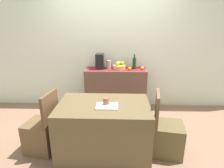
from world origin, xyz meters
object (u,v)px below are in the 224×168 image
at_px(fruit_bowl, 119,67).
at_px(coffee_maker, 100,62).
at_px(chair_by_corner, 167,136).
at_px(sideboard_console, 116,89).
at_px(coffee_cup, 106,102).
at_px(wine_bottle, 134,63).
at_px(chair_near_window, 42,134).
at_px(ceramic_vase, 109,65).
at_px(dining_table, 104,128).
at_px(open_book, 107,106).

xyz_separation_m(fruit_bowl, coffee_maker, (-0.39, 0.00, 0.11)).
bearing_deg(chair_by_corner, sideboard_console, 117.88).
xyz_separation_m(coffee_cup, chair_by_corner, (0.85, 0.04, -0.53)).
bearing_deg(wine_bottle, coffee_cup, -107.95).
bearing_deg(wine_bottle, sideboard_console, -180.00).
bearing_deg(chair_near_window, fruit_bowl, 52.38).
bearing_deg(ceramic_vase, sideboard_console, 0.00).
distance_m(coffee_cup, chair_near_window, 1.06).
height_order(fruit_bowl, chair_by_corner, fruit_bowl).
relative_size(wine_bottle, coffee_maker, 1.00).
distance_m(wine_bottle, ceramic_vase, 0.51).
distance_m(fruit_bowl, coffee_cup, 1.46).
height_order(dining_table, chair_by_corner, chair_by_corner).
bearing_deg(open_book, ceramic_vase, 91.42).
xyz_separation_m(ceramic_vase, coffee_cup, (0.04, -1.45, -0.17)).
bearing_deg(sideboard_console, fruit_bowl, 0.00).
bearing_deg(chair_near_window, sideboard_console, 54.20).
distance_m(dining_table, chair_near_window, 0.89).
distance_m(fruit_bowl, dining_table, 1.53).
distance_m(coffee_cup, chair_by_corner, 1.00).
bearing_deg(coffee_cup, dining_table, 137.04).
bearing_deg(coffee_cup, chair_near_window, 178.02).
bearing_deg(dining_table, chair_near_window, -179.82).
height_order(fruit_bowl, coffee_maker, coffee_maker).
height_order(wine_bottle, ceramic_vase, wine_bottle).
bearing_deg(sideboard_console, chair_by_corner, -62.12).
distance_m(coffee_maker, open_book, 1.53).
height_order(sideboard_console, coffee_maker, coffee_maker).
height_order(dining_table, open_book, open_book).
xyz_separation_m(ceramic_vase, chair_near_window, (-0.88, -1.41, -0.70)).
relative_size(sideboard_console, chair_by_corner, 1.37).
xyz_separation_m(coffee_cup, chair_near_window, (-0.92, 0.03, -0.53)).
xyz_separation_m(fruit_bowl, chair_near_window, (-1.09, -1.41, -0.65)).
bearing_deg(fruit_bowl, chair_near_window, -127.62).
xyz_separation_m(sideboard_console, coffee_cup, (-0.10, -1.45, 0.36)).
height_order(wine_bottle, chair_by_corner, wine_bottle).
bearing_deg(sideboard_console, dining_table, -95.55).
relative_size(fruit_bowl, chair_by_corner, 0.28).
xyz_separation_m(sideboard_console, ceramic_vase, (-0.14, 0.00, 0.53)).
xyz_separation_m(fruit_bowl, coffee_cup, (-0.17, -1.45, -0.12)).
bearing_deg(open_book, chair_near_window, 174.75).
bearing_deg(fruit_bowl, open_book, -96.00).
relative_size(coffee_cup, chair_near_window, 0.12).
relative_size(ceramic_vase, open_book, 0.64).
bearing_deg(ceramic_vase, fruit_bowl, 0.00).
xyz_separation_m(fruit_bowl, ceramic_vase, (-0.21, 0.00, 0.05)).
bearing_deg(ceramic_vase, chair_near_window, -121.87).
bearing_deg(coffee_maker, fruit_bowl, 0.00).
distance_m(sideboard_console, coffee_cup, 1.49).
relative_size(wine_bottle, dining_table, 0.25).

